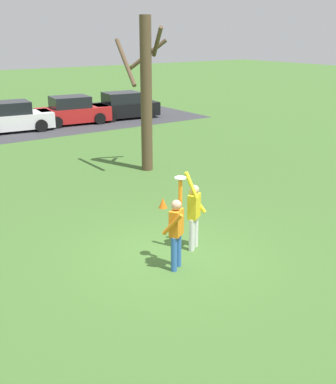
# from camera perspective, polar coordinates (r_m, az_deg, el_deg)

# --- Properties ---
(ground_plane) EXTENTS (120.00, 120.00, 0.00)m
(ground_plane) POSITION_cam_1_polar(r_m,az_deg,el_deg) (11.55, 0.53, -7.61)
(ground_plane) COLOR #426B2D
(person_catcher) EXTENTS (0.58, 0.53, 2.08)m
(person_catcher) POSITION_cam_1_polar(r_m,az_deg,el_deg) (10.55, 1.00, -4.39)
(person_catcher) COLOR #3366B7
(person_catcher) RESTS_ON ground_plane
(person_defender) EXTENTS (0.65, 0.62, 2.04)m
(person_defender) POSITION_cam_1_polar(r_m,az_deg,el_deg) (11.54, 3.13, -2.34)
(person_defender) COLOR silver
(person_defender) RESTS_ON ground_plane
(frisbee_disc) EXTENTS (0.25, 0.25, 0.02)m
(frisbee_disc) POSITION_cam_1_polar(r_m,az_deg,el_deg) (10.37, 1.50, 1.72)
(frisbee_disc) COLOR white
(frisbee_disc) RESTS_ON person_catcher
(parked_car_white) EXTENTS (4.27, 2.38, 1.59)m
(parked_car_white) POSITION_cam_1_polar(r_m,az_deg,el_deg) (27.07, -18.20, 8.45)
(parked_car_white) COLOR white
(parked_car_white) RESTS_ON ground_plane
(parked_car_red) EXTENTS (4.27, 2.38, 1.59)m
(parked_car_red) POSITION_cam_1_polar(r_m,az_deg,el_deg) (28.42, -11.37, 9.46)
(parked_car_red) COLOR red
(parked_car_red) RESTS_ON ground_plane
(parked_car_black) EXTENTS (4.27, 2.38, 1.59)m
(parked_car_black) POSITION_cam_1_polar(r_m,az_deg,el_deg) (29.85, -5.33, 10.18)
(parked_car_black) COLOR black
(parked_car_black) RESTS_ON ground_plane
(bare_tree_tall) EXTENTS (2.07, 1.82, 5.68)m
(bare_tree_tall) POSITION_cam_1_polar(r_m,az_deg,el_deg) (18.02, -2.68, 11.90)
(bare_tree_tall) COLOR brown
(bare_tree_tall) RESTS_ON ground_plane
(field_cone_orange) EXTENTS (0.26, 0.26, 0.32)m
(field_cone_orange) POSITION_cam_1_polar(r_m,az_deg,el_deg) (14.49, -0.61, -1.31)
(field_cone_orange) COLOR orange
(field_cone_orange) RESTS_ON ground_plane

